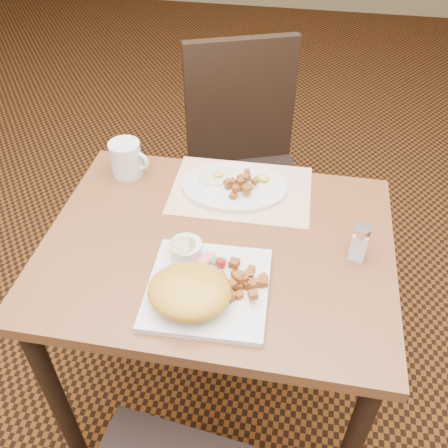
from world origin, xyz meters
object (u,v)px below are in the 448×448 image
table (218,271)px  chair_far (245,159)px  coffee_mug (127,159)px  salt_shaker (360,242)px  plate_oval (235,187)px  plate_square (208,288)px

table → chair_far: 0.69m
chair_far → coffee_mug: bearing=34.7°
table → salt_shaker: size_ratio=9.00×
plate_oval → coffee_mug: bearing=176.0°
chair_far → plate_square: chair_far is taller
coffee_mug → salt_shaker: bearing=-19.3°
salt_shaker → coffee_mug: 0.71m
chair_far → coffee_mug: chair_far is taller
chair_far → plate_oval: size_ratio=3.19×
chair_far → plate_square: (0.03, -0.85, 0.22)m
chair_far → coffee_mug: (-0.30, -0.44, 0.26)m
plate_oval → coffee_mug: size_ratio=2.49×
chair_far → plate_oval: chair_far is taller
salt_shaker → plate_square: bearing=-152.9°
plate_square → chair_far: bearing=92.1°
table → salt_shaker: salt_shaker is taller
plate_square → plate_oval: (-0.00, 0.39, 0.00)m
table → coffee_mug: bearing=142.2°
chair_far → salt_shaker: bearing=98.3°
plate_oval → salt_shaker: 0.41m
plate_square → plate_oval: size_ratio=0.92×
chair_far → coffee_mug: 0.59m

